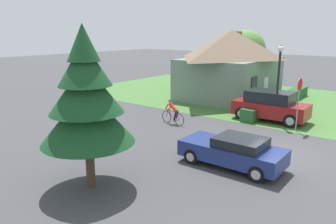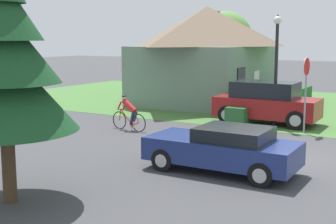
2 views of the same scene
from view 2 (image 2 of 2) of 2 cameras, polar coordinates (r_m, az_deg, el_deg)
ground_plane at (r=15.62m, az=13.48°, el=-5.42°), size 140.00×140.00×0.00m
grass_verge_right at (r=28.02m, az=13.01°, el=0.87°), size 16.00×36.00×0.01m
cottage_house at (r=28.59m, az=4.71°, el=7.21°), size 9.76×7.05×5.74m
hedge_row at (r=26.11m, az=13.08°, el=1.19°), size 11.85×0.90×0.82m
sedan_left_lane at (r=13.55m, az=6.80°, el=-4.45°), size 1.92×4.36×1.33m
cyclist at (r=19.66m, az=-4.78°, el=-0.17°), size 0.44×1.84×1.50m
parked_suv_right at (r=21.59m, az=11.91°, el=1.13°), size 2.16×4.61×1.91m
stop_sign at (r=19.59m, az=16.48°, el=3.83°), size 0.76×0.07×3.08m
street_lamp at (r=20.70m, az=13.08°, el=6.73°), size 0.35×0.35×4.83m
conifer_tall_near at (r=11.22m, az=-19.46°, el=5.89°), size 3.32×3.32×5.85m
deciduous_tree_right at (r=34.05m, az=6.98°, el=8.65°), size 3.92×3.92×5.77m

